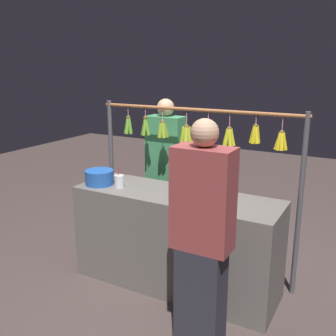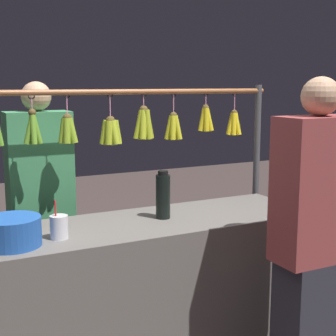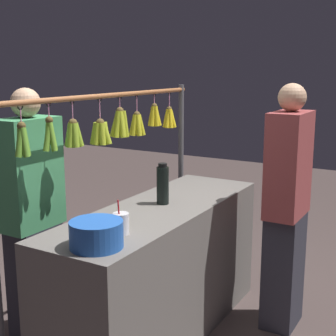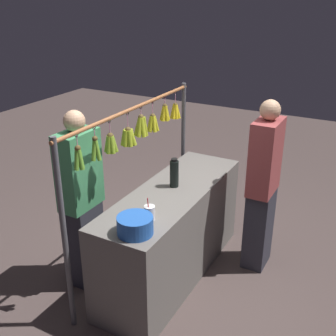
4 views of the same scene
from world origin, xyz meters
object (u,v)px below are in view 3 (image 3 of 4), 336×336
at_px(blue_bucket, 96,234).
at_px(customer_person, 286,211).
at_px(water_bottle, 163,185).
at_px(drink_cup, 121,224).
at_px(vendor_person, 33,222).

relative_size(blue_bucket, customer_person, 0.16).
bearing_deg(blue_bucket, customer_person, 156.75).
xyz_separation_m(water_bottle, blue_bucket, (0.83, 0.12, -0.06)).
xyz_separation_m(drink_cup, customer_person, (-1.08, 0.57, -0.12)).
bearing_deg(customer_person, blue_bucket, -23.25).
xyz_separation_m(water_bottle, customer_person, (-0.47, 0.68, -0.19)).
height_order(water_bottle, vendor_person, vendor_person).
bearing_deg(drink_cup, customer_person, 152.19).
distance_m(drink_cup, vendor_person, 0.75).
bearing_deg(vendor_person, water_bottle, 130.71).
distance_m(water_bottle, blue_bucket, 0.84).
height_order(blue_bucket, drink_cup, drink_cup).
relative_size(water_bottle, vendor_person, 0.16).
distance_m(water_bottle, customer_person, 0.85).
xyz_separation_m(water_bottle, drink_cup, (0.61, 0.11, -0.07)).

